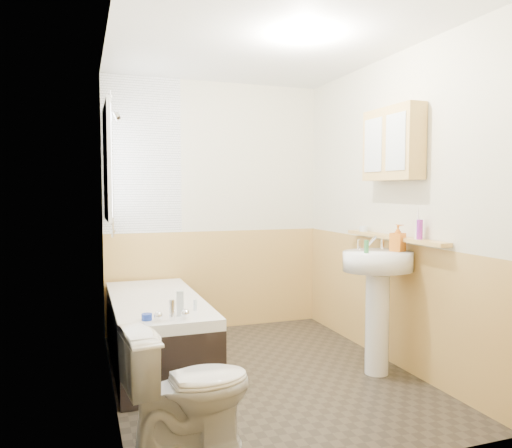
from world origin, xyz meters
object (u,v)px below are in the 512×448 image
(toilet, at_px, (189,389))
(medicine_cabinet, at_px, (392,144))
(pine_shelf, at_px, (393,237))
(sink, at_px, (378,287))
(bathtub, at_px, (157,329))

(toilet, xyz_separation_m, medicine_cabinet, (1.77, 0.75, 1.43))
(pine_shelf, height_order, medicine_cabinet, medicine_cabinet)
(sink, height_order, pine_shelf, sink)
(toilet, height_order, sink, sink)
(medicine_cabinet, bearing_deg, sink, -151.58)
(toilet, height_order, pine_shelf, pine_shelf)
(bathtub, distance_m, pine_shelf, 2.04)
(sink, relative_size, pine_shelf, 0.86)
(pine_shelf, xyz_separation_m, medicine_cabinet, (-0.03, -0.01, 0.73))
(bathtub, bearing_deg, pine_shelf, -20.85)
(bathtub, distance_m, toilet, 1.43)
(bathtub, height_order, pine_shelf, pine_shelf)
(toilet, relative_size, medicine_cabinet, 1.11)
(bathtub, distance_m, medicine_cabinet, 2.39)
(sink, bearing_deg, medicine_cabinet, 29.59)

